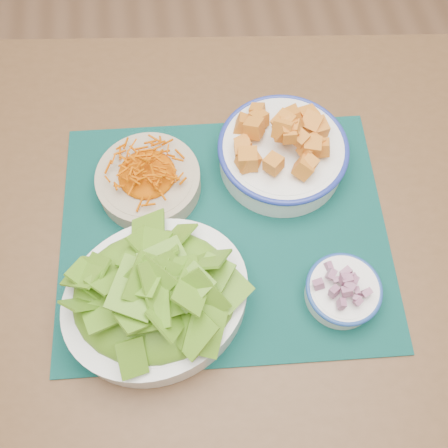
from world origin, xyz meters
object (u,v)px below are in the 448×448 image
(lettuce_bowl, at_px, (155,294))
(onion_bowl, at_px, (343,290))
(placemat, at_px, (224,232))
(table, at_px, (261,236))
(carrot_bowl, at_px, (148,178))
(squash_bowl, at_px, (283,148))

(lettuce_bowl, xyz_separation_m, onion_bowl, (0.30, -0.03, -0.03))
(lettuce_bowl, bearing_deg, placemat, 24.04)
(table, height_order, onion_bowl, onion_bowl)
(table, height_order, carrot_bowl, carrot_bowl)
(table, relative_size, carrot_bowl, 6.20)
(placemat, distance_m, onion_bowl, 0.23)
(table, xyz_separation_m, onion_bowl, (0.10, -0.17, 0.12))
(table, bearing_deg, squash_bowl, 71.85)
(placemat, xyz_separation_m, squash_bowl, (0.13, 0.12, 0.05))
(table, height_order, placemat, placemat)
(squash_bowl, distance_m, onion_bowl, 0.27)
(onion_bowl, bearing_deg, carrot_bowl, 139.20)
(lettuce_bowl, height_order, onion_bowl, lettuce_bowl)
(table, bearing_deg, carrot_bowl, 163.98)
(placemat, relative_size, lettuce_bowl, 1.58)
(table, distance_m, lettuce_bowl, 0.29)
(squash_bowl, bearing_deg, placemat, -135.59)
(carrot_bowl, relative_size, lettuce_bowl, 0.63)
(placemat, bearing_deg, squash_bowl, 49.13)
(squash_bowl, relative_size, onion_bowl, 1.67)
(carrot_bowl, distance_m, squash_bowl, 0.25)
(carrot_bowl, distance_m, lettuce_bowl, 0.23)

